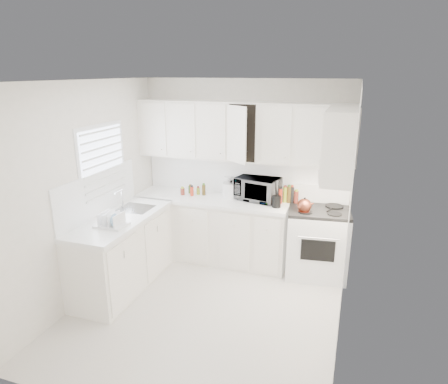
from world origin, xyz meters
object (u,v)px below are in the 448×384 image
at_px(stove, 318,233).
at_px(microwave, 258,186).
at_px(tea_kettle, 304,205).
at_px(rice_cooker, 231,189).
at_px(utensil_crock, 277,194).
at_px(dish_rack, 111,218).

height_order(stove, microwave, microwave).
bearing_deg(tea_kettle, stove, 49.43).
relative_size(microwave, rice_cooker, 2.33).
xyz_separation_m(stove, rice_cooker, (-1.26, 0.13, 0.47)).
bearing_deg(rice_cooker, microwave, -8.78).
bearing_deg(microwave, utensil_crock, -24.78).
distance_m(stove, utensil_crock, 0.78).
bearing_deg(dish_rack, microwave, 47.61).
height_order(rice_cooker, dish_rack, rice_cooker).
height_order(stove, utensil_crock, utensil_crock).
bearing_deg(tea_kettle, utensil_crock, 179.30).
relative_size(rice_cooker, dish_rack, 0.71).
xyz_separation_m(stove, utensil_crock, (-0.55, -0.10, 0.53)).
bearing_deg(utensil_crock, stove, 10.63).
relative_size(stove, microwave, 2.09).
xyz_separation_m(rice_cooker, utensil_crock, (0.71, -0.23, 0.07)).
height_order(microwave, utensil_crock, microwave).
xyz_separation_m(stove, dish_rack, (-2.26, -1.38, 0.44)).
distance_m(stove, rice_cooker, 1.35).
height_order(stove, rice_cooker, stove).
bearing_deg(rice_cooker, utensil_crock, -28.09).
height_order(microwave, rice_cooker, microwave).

